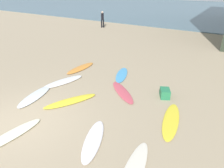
# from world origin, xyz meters

# --- Properties ---
(ground_plane) EXTENTS (120.00, 120.00, 0.00)m
(ground_plane) POSITION_xyz_m (0.00, 0.00, 0.00)
(ground_plane) COLOR tan
(ocean_water) EXTENTS (120.00, 40.00, 0.08)m
(ocean_water) POSITION_xyz_m (0.00, 38.60, 0.04)
(ocean_water) COLOR slate
(ocean_water) RESTS_ON ground_plane
(surfboard_0) EXTENTS (1.26, 2.02, 0.07)m
(surfboard_0) POSITION_xyz_m (2.59, 0.62, 0.04)
(surfboard_0) COLOR white
(surfboard_0) RESTS_ON ground_plane
(surfboard_1) EXTENTS (1.41, 2.21, 0.08)m
(surfboard_1) POSITION_xyz_m (0.40, 1.98, 0.04)
(surfboard_1) COLOR yellow
(surfboard_1) RESTS_ON ground_plane
(surfboard_2) EXTENTS (1.05, 2.10, 0.09)m
(surfboard_2) POSITION_xyz_m (-1.14, 1.47, 0.04)
(surfboard_2) COLOR silver
(surfboard_2) RESTS_ON ground_plane
(surfboard_3) EXTENTS (1.23, 2.05, 0.07)m
(surfboard_3) POSITION_xyz_m (0.76, 5.43, 0.03)
(surfboard_3) COLOR #479FDE
(surfboard_3) RESTS_ON ground_plane
(surfboard_4) EXTENTS (0.58, 2.10, 0.08)m
(surfboard_4) POSITION_xyz_m (-1.64, 5.00, 0.04)
(surfboard_4) COLOR orange
(surfboard_4) RESTS_ON ground_plane
(surfboard_5) EXTENTS (1.98, 1.76, 0.07)m
(surfboard_5) POSITION_xyz_m (1.76, 3.80, 0.03)
(surfboard_5) COLOR #D64F5E
(surfboard_5) RESTS_ON ground_plane
(surfboard_7) EXTENTS (0.60, 2.14, 0.08)m
(surfboard_7) POSITION_xyz_m (0.29, -0.59, 0.04)
(surfboard_7) COLOR silver
(surfboard_7) RESTS_ON ground_plane
(surfboard_8) EXTENTS (1.08, 2.18, 0.08)m
(surfboard_8) POSITION_xyz_m (-1.17, 3.18, 0.04)
(surfboard_8) COLOR white
(surfboard_8) RESTS_ON ground_plane
(surfboard_9) EXTENTS (1.02, 2.37, 0.07)m
(surfboard_9) POSITION_xyz_m (4.24, 2.88, 0.03)
(surfboard_9) COLOR yellow
(surfboard_9) RESTS_ON ground_plane
(beachgoer_mid) EXTENTS (0.40, 0.40, 1.66)m
(beachgoer_mid) POSITION_xyz_m (-7.53, 15.52, 0.92)
(beachgoer_mid) COLOR black
(beachgoer_mid) RESTS_ON ground_plane
(beach_cooler) EXTENTS (0.59, 0.66, 0.37)m
(beach_cooler) POSITION_xyz_m (3.44, 4.42, 0.18)
(beach_cooler) COLOR #287F51
(beach_cooler) RESTS_ON ground_plane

